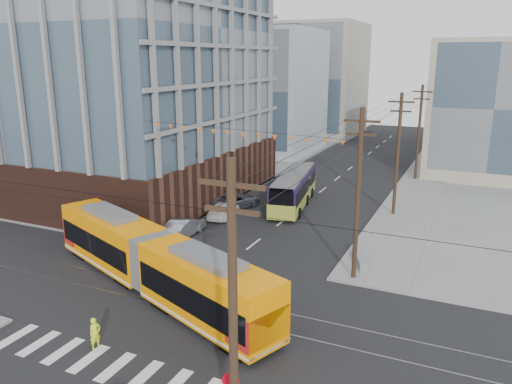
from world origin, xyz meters
TOP-DOWN VIEW (x-y plane):
  - ground at (0.00, 0.00)m, footprint 160.00×160.00m
  - office_building at (-22.00, 23.00)m, footprint 30.00×25.00m
  - bg_bldg_nw_near at (-17.00, 52.00)m, footprint 18.00×16.00m
  - bg_bldg_ne_near at (16.00, 48.00)m, footprint 14.00×14.00m
  - bg_bldg_nw_far at (-14.00, 72.00)m, footprint 16.00×18.00m
  - bg_bldg_ne_far at (18.00, 68.00)m, footprint 16.00×16.00m
  - utility_pole_near at (8.50, -6.00)m, footprint 0.30×0.30m
  - utility_pole_far at (8.50, 56.00)m, footprint 0.30×0.30m
  - streetcar at (-2.14, 4.25)m, footprint 19.53×10.17m
  - city_bus at (-0.85, 25.15)m, footprint 4.39×11.86m
  - parked_car_silver at (-5.84, 13.34)m, footprint 1.78×4.67m
  - parked_car_white at (-5.29, 19.04)m, footprint 2.39×4.78m
  - parked_car_grey at (-5.56, 22.02)m, footprint 4.15×5.72m
  - pedestrian at (-1.10, -2.11)m, footprint 0.55×0.68m
  - jersey_barrier at (8.30, 13.64)m, footprint 2.08×3.67m

SIDE VIEW (x-z plane):
  - ground at x=0.00m, z-range 0.00..0.00m
  - jersey_barrier at x=8.30m, z-range 0.00..0.72m
  - parked_car_white at x=-5.29m, z-range 0.00..1.33m
  - parked_car_grey at x=-5.56m, z-range 0.00..1.45m
  - parked_car_silver at x=-5.84m, z-range 0.00..1.52m
  - pedestrian at x=-1.10m, z-range 0.00..1.62m
  - city_bus at x=-0.85m, z-range 0.00..3.29m
  - streetcar at x=-2.14m, z-range 0.00..3.85m
  - utility_pole_near at x=8.50m, z-range 0.00..11.00m
  - utility_pole_far at x=8.50m, z-range 0.00..11.00m
  - bg_bldg_ne_far at x=18.00m, z-range 0.00..14.00m
  - bg_bldg_ne_near at x=16.00m, z-range 0.00..16.00m
  - bg_bldg_nw_near at x=-17.00m, z-range 0.00..18.00m
  - bg_bldg_nw_far at x=-14.00m, z-range 0.00..20.00m
  - office_building at x=-22.00m, z-range 0.00..28.60m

